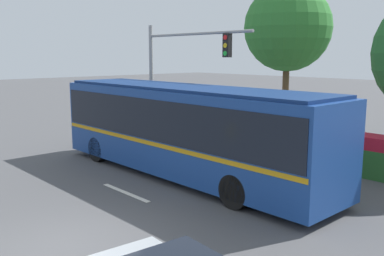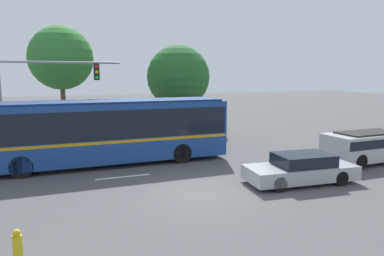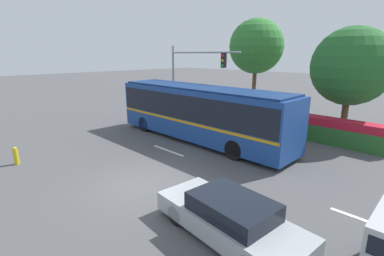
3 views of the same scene
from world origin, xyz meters
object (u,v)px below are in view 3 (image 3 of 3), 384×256
object	(u,v)px
street_tree_left	(256,46)
street_tree_centre	(351,67)
fire_hydrant	(16,156)
traffic_light_pole	(189,72)
sedan_foreground	(230,218)
city_bus	(200,110)

from	to	relation	value
street_tree_left	street_tree_centre	size ratio (longest dim) A/B	1.19
street_tree_centre	fire_hydrant	bearing A→B (deg)	-121.11
street_tree_centre	fire_hydrant	distance (m)	18.49
street_tree_centre	traffic_light_pole	bearing A→B (deg)	-156.04
street_tree_centre	street_tree_left	bearing A→B (deg)	164.46
street_tree_left	fire_hydrant	bearing A→B (deg)	-94.64
sedan_foreground	traffic_light_pole	xyz separation A→B (m)	(-10.35, 8.55, 3.18)
fire_hydrant	sedan_foreground	bearing A→B (deg)	15.02
street_tree_left	traffic_light_pole	bearing A→B (deg)	-102.47
traffic_light_pole	street_tree_centre	bearing A→B (deg)	23.96
traffic_light_pole	sedan_foreground	bearing A→B (deg)	-39.57
sedan_foreground	street_tree_centre	size ratio (longest dim) A/B	0.72
sedan_foreground	fire_hydrant	size ratio (longest dim) A/B	5.50
sedan_foreground	street_tree_left	distance (m)	18.08
city_bus	traffic_light_pole	size ratio (longest dim) A/B	1.92
city_bus	street_tree_centre	distance (m)	9.20
street_tree_left	street_tree_centre	bearing A→B (deg)	-15.54
traffic_light_pole	fire_hydrant	world-z (taller)	traffic_light_pole
street_tree_centre	fire_hydrant	xyz separation A→B (m)	(-9.34, -15.47, -3.91)
sedan_foreground	traffic_light_pole	size ratio (longest dim) A/B	0.77
city_bus	street_tree_centre	world-z (taller)	street_tree_centre
city_bus	street_tree_left	world-z (taller)	street_tree_left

